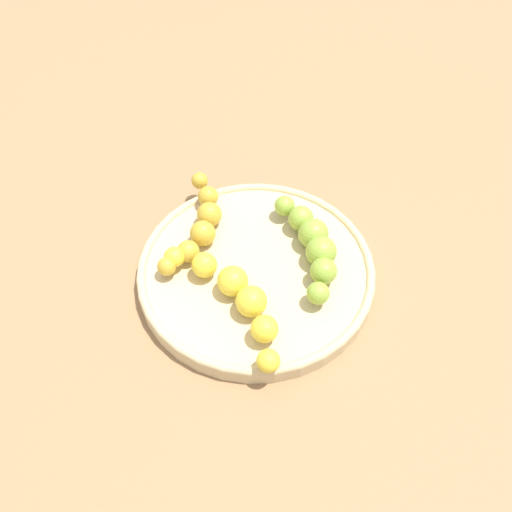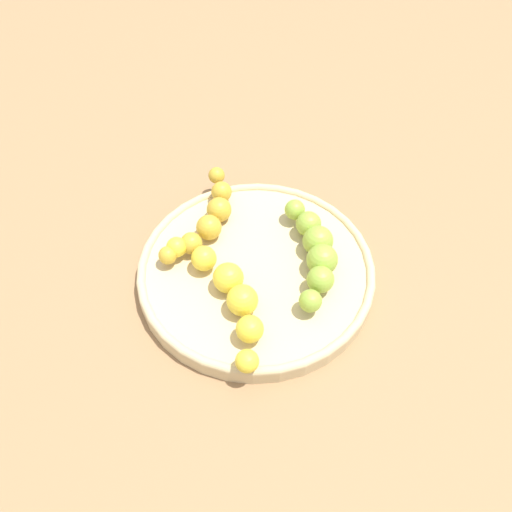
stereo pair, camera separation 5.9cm
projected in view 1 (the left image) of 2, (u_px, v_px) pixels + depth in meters
The scene contains 5 objects.
ground_plane at pixel (256, 277), 0.62m from camera, with size 2.40×2.40×0.00m, color #936D47.
fruit_bowl at pixel (256, 270), 0.61m from camera, with size 0.27×0.27×0.02m.
banana_spotted at pixel (200, 223), 0.62m from camera, with size 0.15×0.09×0.03m.
banana_yellow at pixel (234, 295), 0.56m from camera, with size 0.08×0.18×0.03m.
banana_green at pixel (313, 243), 0.60m from camera, with size 0.10×0.13×0.04m.
Camera 1 is at (0.29, 0.22, 0.50)m, focal length 37.39 mm.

